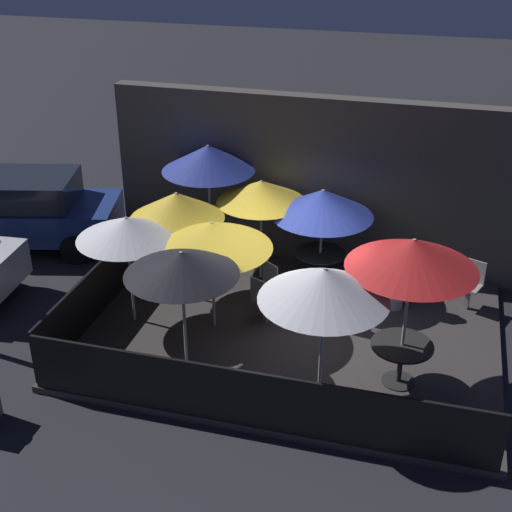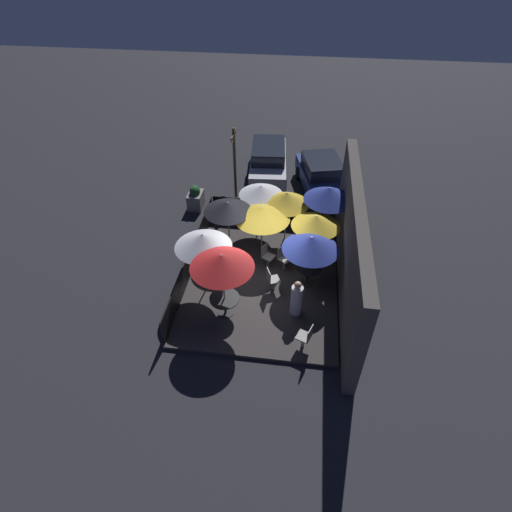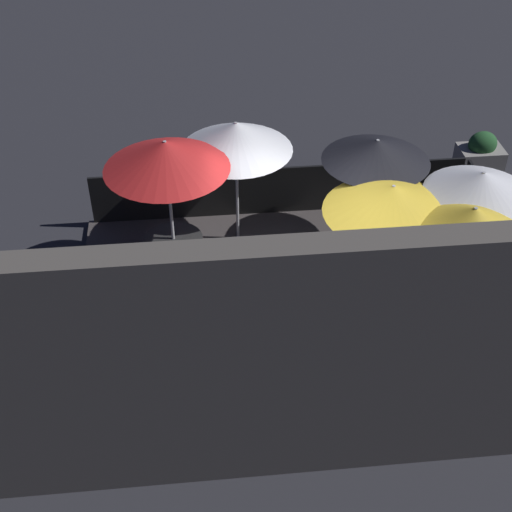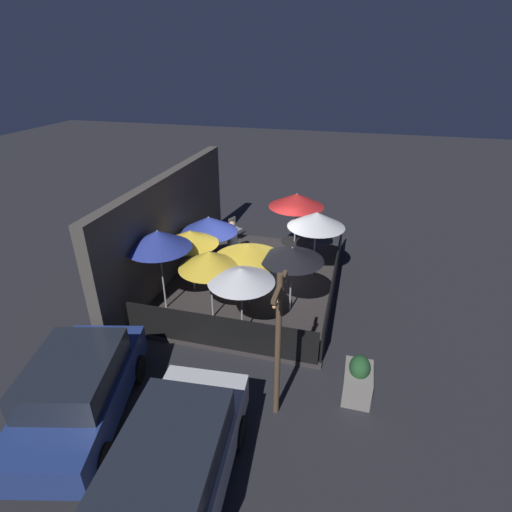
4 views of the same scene
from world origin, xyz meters
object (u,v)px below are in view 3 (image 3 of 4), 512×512
at_px(patio_chair_2, 259,299).
at_px(patron_0, 199,339).
at_px(patio_chair_0, 100,371).
at_px(patio_umbrella_4, 236,136).
at_px(patio_umbrella_0, 309,283).
at_px(planter_box, 479,159).
at_px(patio_umbrella_1, 166,155).
at_px(patio_chair_3, 339,306).
at_px(patio_umbrella_2, 473,222).
at_px(patio_umbrella_7, 392,199).
at_px(dining_table_1, 174,245).
at_px(patio_umbrella_6, 405,281).
at_px(patio_umbrella_8, 377,151).
at_px(patio_chair_1, 335,280).
at_px(dining_table_0, 305,347).
at_px(patio_umbrella_5, 482,184).

relative_size(patio_chair_2, patron_0, 0.68).
bearing_deg(patio_chair_0, patio_chair_2, -40.13).
relative_size(patio_umbrella_4, patio_chair_2, 2.50).
height_order(patio_umbrella_0, planter_box, patio_umbrella_0).
xyz_separation_m(patio_umbrella_1, patio_chair_3, (-2.43, 1.69, -1.74)).
distance_m(patio_umbrella_2, patio_chair_0, 5.53).
bearing_deg(patio_chair_2, patio_umbrella_7, 82.98).
xyz_separation_m(dining_table_1, patio_chair_3, (-2.43, 1.69, -0.05)).
height_order(patio_umbrella_6, dining_table_1, patio_umbrella_6).
xyz_separation_m(patio_umbrella_8, patio_chair_2, (2.11, 1.85, -1.37)).
bearing_deg(dining_table_1, patio_umbrella_6, 137.59).
bearing_deg(patio_chair_1, patron_0, -35.79).
height_order(patio_umbrella_8, dining_table_1, patio_umbrella_8).
bearing_deg(patio_chair_2, patio_umbrella_8, 108.21).
distance_m(patio_umbrella_2, planter_box, 4.75).
xyz_separation_m(patio_umbrella_6, dining_table_0, (1.20, -0.13, -1.21)).
relative_size(patio_umbrella_6, patio_chair_1, 2.21).
bearing_deg(patio_chair_2, patio_umbrella_2, 62.56).
relative_size(patio_umbrella_4, planter_box, 2.12).
relative_size(patio_umbrella_1, patio_umbrella_8, 1.21).
bearing_deg(patio_umbrella_0, patio_chair_0, 0.79).
relative_size(patio_umbrella_4, patio_umbrella_7, 1.12).
distance_m(patio_umbrella_5, dining_table_1, 4.94).
bearing_deg(patio_chair_2, patio_umbrella_4, 160.55).
bearing_deg(patio_chair_0, dining_table_0, -67.89).
xyz_separation_m(patio_umbrella_0, patio_chair_1, (-0.71, -1.50, -1.29)).
relative_size(patio_umbrella_8, dining_table_0, 2.17).
distance_m(patio_umbrella_7, patio_umbrella_8, 1.26).
relative_size(dining_table_0, patio_chair_1, 1.03).
distance_m(patio_umbrella_5, patio_chair_1, 2.67).
relative_size(patio_umbrella_2, dining_table_0, 2.21).
height_order(patio_umbrella_5, patio_umbrella_6, patio_umbrella_6).
xyz_separation_m(patio_umbrella_2, patio_umbrella_6, (1.27, 1.11, -0.02)).
bearing_deg(patio_umbrella_8, dining_table_1, 7.98).
height_order(patio_umbrella_0, patio_chair_0, patio_umbrella_0).
bearing_deg(patio_chair_3, patio_umbrella_2, 129.16).
distance_m(patio_umbrella_5, patron_0, 4.88).
xyz_separation_m(patio_umbrella_1, patron_0, (-0.33, 2.26, -1.64)).
bearing_deg(patron_0, patio_umbrella_6, 16.23).
height_order(patio_umbrella_0, patio_chair_3, patio_umbrella_0).
height_order(patio_umbrella_2, patio_chair_1, patio_umbrella_2).
xyz_separation_m(patio_umbrella_1, patio_umbrella_4, (-1.12, -0.85, -0.20)).
relative_size(patio_umbrella_1, dining_table_0, 2.62).
height_order(dining_table_1, planter_box, planter_box).
distance_m(patio_umbrella_1, patio_umbrella_6, 4.04).
relative_size(patio_chair_1, planter_box, 0.85).
bearing_deg(patio_umbrella_8, patio_umbrella_7, 87.48).
relative_size(patio_umbrella_6, patio_chair_3, 2.18).
bearing_deg(patio_umbrella_1, patron_0, 98.29).
xyz_separation_m(patio_chair_0, patron_0, (-1.35, -0.35, 0.11)).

